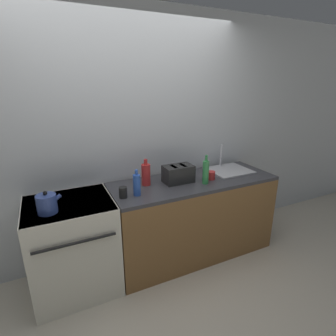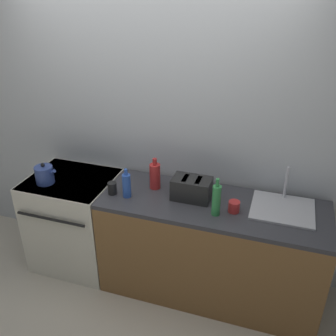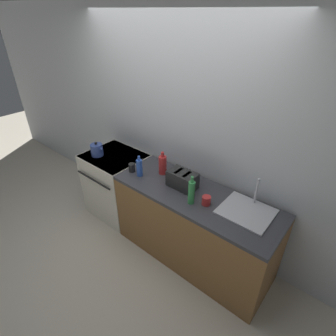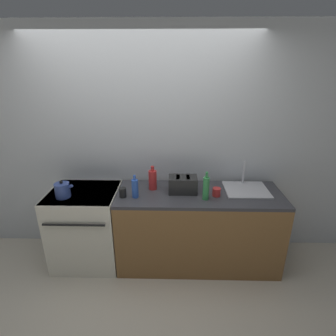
{
  "view_description": "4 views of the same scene",
  "coord_description": "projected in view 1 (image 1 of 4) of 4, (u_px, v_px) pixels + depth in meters",
  "views": [
    {
      "loc": [
        -0.74,
        -1.9,
        1.88
      ],
      "look_at": [
        0.34,
        0.35,
        1.05
      ],
      "focal_mm": 28.0,
      "sensor_mm": 36.0,
      "label": 1
    },
    {
      "loc": [
        1.06,
        -2.11,
        2.47
      ],
      "look_at": [
        0.26,
        0.33,
        1.13
      ],
      "focal_mm": 40.0,
      "sensor_mm": 36.0,
      "label": 2
    },
    {
      "loc": [
        1.78,
        -1.48,
        2.49
      ],
      "look_at": [
        0.27,
        0.33,
        1.05
      ],
      "focal_mm": 28.0,
      "sensor_mm": 36.0,
      "label": 3
    },
    {
      "loc": [
        0.35,
        -2.21,
        2.16
      ],
      "look_at": [
        0.29,
        0.41,
        1.14
      ],
      "focal_mm": 28.0,
      "sensor_mm": 36.0,
      "label": 4
    }
  ],
  "objects": [
    {
      "name": "sink_tray",
      "position": [
        228.0,
        169.0,
        3.06
      ],
      "size": [
        0.46,
        0.41,
        0.28
      ],
      "color": "#B7B7BC",
      "rests_on": "counter_block"
    },
    {
      "name": "cup_black",
      "position": [
        123.0,
        192.0,
        2.34
      ],
      "size": [
        0.07,
        0.07,
        0.1
      ],
      "color": "black",
      "rests_on": "counter_block"
    },
    {
      "name": "stove",
      "position": [
        74.0,
        245.0,
        2.39
      ],
      "size": [
        0.74,
        0.68,
        0.89
      ],
      "color": "silver",
      "rests_on": "ground_plane"
    },
    {
      "name": "ground_plane",
      "position": [
        152.0,
        287.0,
        2.52
      ],
      "size": [
        12.0,
        12.0,
        0.0
      ],
      "primitive_type": "plane",
      "color": "beige"
    },
    {
      "name": "bottle_blue",
      "position": [
        137.0,
        185.0,
        2.37
      ],
      "size": [
        0.07,
        0.07,
        0.25
      ],
      "color": "#2D56B7",
      "rests_on": "counter_block"
    },
    {
      "name": "wall_back",
      "position": [
        124.0,
        140.0,
        2.71
      ],
      "size": [
        8.0,
        0.05,
        2.6
      ],
      "color": "silver",
      "rests_on": "ground_plane"
    },
    {
      "name": "bottle_red",
      "position": [
        146.0,
        174.0,
        2.61
      ],
      "size": [
        0.09,
        0.09,
        0.27
      ],
      "color": "#B72828",
      "rests_on": "counter_block"
    },
    {
      "name": "counter_block",
      "position": [
        193.0,
        217.0,
        2.92
      ],
      "size": [
        1.78,
        0.64,
        0.89
      ],
      "color": "brown",
      "rests_on": "ground_plane"
    },
    {
      "name": "toaster",
      "position": [
        178.0,
        174.0,
        2.69
      ],
      "size": [
        0.3,
        0.19,
        0.18
      ],
      "color": "black",
      "rests_on": "counter_block"
    },
    {
      "name": "bottle_green",
      "position": [
        206.0,
        172.0,
        2.64
      ],
      "size": [
        0.06,
        0.06,
        0.3
      ],
      "color": "#338C47",
      "rests_on": "counter_block"
    },
    {
      "name": "kettle",
      "position": [
        47.0,
        204.0,
        2.06
      ],
      "size": [
        0.19,
        0.15,
        0.19
      ],
      "color": "#33478C",
      "rests_on": "stove"
    },
    {
      "name": "cup_red",
      "position": [
        211.0,
        175.0,
        2.78
      ],
      "size": [
        0.09,
        0.09,
        0.09
      ],
      "color": "red",
      "rests_on": "counter_block"
    }
  ]
}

